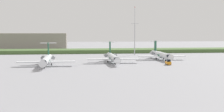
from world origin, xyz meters
TOP-DOWN VIEW (x-y plane):
  - ground_plane at (0.00, 30.00)m, footprint 500.00×500.00m
  - grass_berm at (0.00, 79.63)m, footprint 320.00×20.00m
  - regional_jet_nearest at (-27.62, 6.29)m, footprint 22.81×31.00m
  - regional_jet_second at (0.25, 14.63)m, footprint 22.81×31.00m
  - regional_jet_third at (25.43, 26.43)m, footprint 22.81×31.00m
  - antenna_mast at (18.36, 56.33)m, footprint 4.40×0.50m
  - distant_hangar at (-48.44, 116.04)m, footprint 52.92×28.86m
  - baggage_tug at (22.05, 3.79)m, footprint 1.72×3.20m
  - safety_cone_front_marker at (22.20, 5.62)m, footprint 0.44×0.44m

SIDE VIEW (x-z plane):
  - ground_plane at x=0.00m, z-range 0.00..0.00m
  - safety_cone_front_marker at x=22.20m, z-range 0.00..0.55m
  - baggage_tug at x=22.05m, z-range -0.15..2.15m
  - grass_berm at x=0.00m, z-range 0.00..2.23m
  - regional_jet_nearest at x=-27.62m, z-range -1.96..7.04m
  - regional_jet_second at x=0.25m, z-range -1.96..7.04m
  - regional_jet_third at x=25.43m, z-range -1.96..7.04m
  - distant_hangar at x=-48.44m, z-range 0.00..12.37m
  - antenna_mast at x=18.36m, z-range -2.46..25.49m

